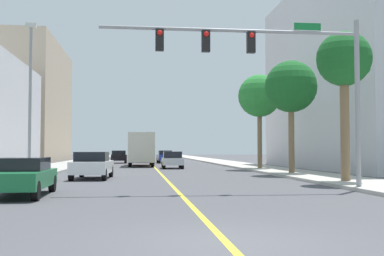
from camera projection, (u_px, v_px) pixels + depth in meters
ground at (152, 165)px, 50.07m from camera, size 192.00×192.00×0.00m
sidewalk_left at (67, 164)px, 49.08m from camera, size 3.80×168.00×0.15m
sidewalk_right at (234, 164)px, 51.06m from camera, size 3.80×168.00×0.15m
lane_marking_center at (152, 165)px, 50.07m from camera, size 0.16×144.00×0.01m
building_left_far at (9, 103)px, 66.00m from camera, size 13.85×22.58×16.11m
traffic_signal_mast at (274, 62)px, 18.82m from camera, size 10.37×0.36×6.71m
street_lamp at (30, 92)px, 25.73m from camera, size 0.56×0.28×8.32m
palm_near at (344, 62)px, 22.76m from camera, size 2.61×2.61×7.11m
palm_mid at (291, 87)px, 30.57m from camera, size 3.33×3.33×7.18m
palm_far at (259, 96)px, 38.39m from camera, size 3.43×3.43×7.51m
car_blue at (165, 157)px, 56.75m from camera, size 1.84×4.48×1.49m
car_yellow at (141, 156)px, 58.87m from camera, size 1.94×4.55×1.47m
car_silver at (172, 160)px, 40.72m from camera, size 1.80×4.00×1.45m
car_black at (119, 157)px, 56.49m from camera, size 2.01×4.02×1.49m
car_white at (92, 165)px, 26.35m from camera, size 2.11×4.56×1.49m
car_green at (21, 176)px, 16.66m from camera, size 1.97×4.50×1.34m
delivery_truck at (141, 149)px, 46.17m from camera, size 2.41×8.90×3.16m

